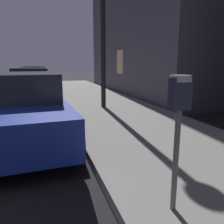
% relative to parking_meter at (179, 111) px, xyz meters
% --- Properties ---
extents(sidewalk, '(3.20, 36.00, 0.15)m').
position_rel_parking_meter_xyz_m(sidewalk, '(1.06, 0.59, -1.11)').
color(sidewalk, slate).
rests_on(sidewalk, ground).
extents(parking_meter, '(0.19, 0.19, 1.36)m').
position_rel_parking_meter_xyz_m(parking_meter, '(0.00, 0.00, 0.00)').
color(parking_meter, '#59595B').
rests_on(parking_meter, sidewalk).
extents(car_blue, '(2.20, 4.42, 1.43)m').
position_rel_parking_meter_xyz_m(car_blue, '(-1.69, 3.24, -0.48)').
color(car_blue, navy).
rests_on(car_blue, ground).
extents(car_black, '(2.08, 4.16, 1.43)m').
position_rel_parking_meter_xyz_m(car_black, '(-1.69, 9.80, -0.48)').
color(car_black, black).
rests_on(car_black, ground).
extents(car_white, '(2.08, 4.59, 1.43)m').
position_rel_parking_meter_xyz_m(car_white, '(-1.69, 15.71, -0.48)').
color(car_white, silver).
rests_on(car_white, ground).
extents(car_green, '(2.19, 4.11, 1.43)m').
position_rel_parking_meter_xyz_m(car_green, '(-1.69, 21.59, -0.48)').
color(car_green, '#19592D').
rests_on(car_green, ground).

